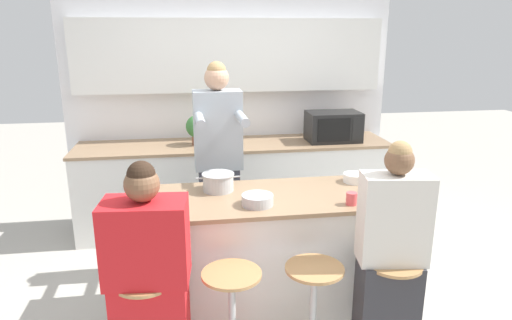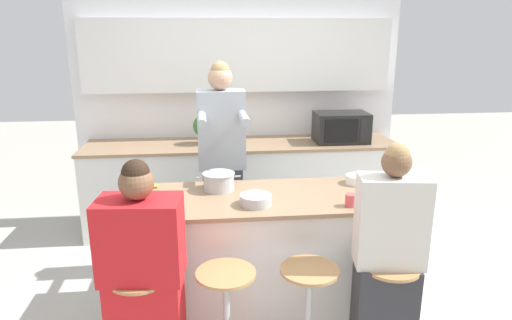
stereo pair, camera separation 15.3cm
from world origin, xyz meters
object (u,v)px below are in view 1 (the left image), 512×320
(kitchen_island, at_px, (258,254))
(person_seated_near, at_px, (390,264))
(potted_plant, at_px, (197,128))
(bar_stool_center_left, at_px, (232,319))
(banana_bunch, at_px, (148,187))
(person_wrapped_blanket, at_px, (149,284))
(bar_stool_center_right, at_px, (313,313))
(cooking_pot, at_px, (218,182))
(fruit_bowl, at_px, (258,200))
(microwave, at_px, (333,126))
(bar_stool_rightmost, at_px, (390,306))
(person_cooking, at_px, (219,171))
(coffee_cup_near, at_px, (352,199))

(kitchen_island, bearing_deg, person_seated_near, -39.74)
(potted_plant, bearing_deg, bar_stool_center_left, -86.74)
(banana_bunch, bearing_deg, person_wrapped_blanket, -86.86)
(bar_stool_center_right, relative_size, person_wrapped_blanket, 0.49)
(bar_stool_center_right, bearing_deg, potted_plant, 106.03)
(cooking_pot, distance_m, fruit_bowl, 0.41)
(microwave, bearing_deg, person_wrapped_blanket, -129.79)
(kitchen_island, relative_size, person_seated_near, 1.30)
(microwave, bearing_deg, bar_stool_rightmost, -97.63)
(bar_stool_center_right, xyz_separation_m, bar_stool_rightmost, (0.51, -0.01, 0.00))
(fruit_bowl, height_order, banana_bunch, fruit_bowl)
(person_cooking, relative_size, potted_plant, 5.98)
(bar_stool_rightmost, height_order, fruit_bowl, fruit_bowl)
(person_cooking, xyz_separation_m, person_wrapped_blanket, (-0.51, -1.30, -0.26))
(coffee_cup_near, bearing_deg, person_wrapped_blanket, -164.79)
(cooking_pot, distance_m, banana_bunch, 0.53)
(bar_stool_rightmost, bearing_deg, person_seated_near, 132.48)
(bar_stool_center_left, distance_m, banana_bunch, 1.19)
(bar_stool_center_right, relative_size, person_seated_near, 0.47)
(kitchen_island, bearing_deg, bar_stool_center_right, -68.00)
(banana_bunch, height_order, microwave, microwave)
(kitchen_island, height_order, person_wrapped_blanket, person_wrapped_blanket)
(kitchen_island, xyz_separation_m, bar_stool_center_left, (-0.25, -0.62, -0.10))
(fruit_bowl, height_order, potted_plant, potted_plant)
(coffee_cup_near, bearing_deg, microwave, 76.07)
(bar_stool_rightmost, distance_m, fruit_bowl, 1.10)
(person_cooking, bearing_deg, microwave, 32.15)
(potted_plant, bearing_deg, bar_stool_rightmost, -62.71)
(person_cooking, bearing_deg, bar_stool_center_right, -71.16)
(coffee_cup_near, xyz_separation_m, potted_plant, (-0.99, 1.83, 0.14))
(bar_stool_center_right, height_order, potted_plant, potted_plant)
(microwave, distance_m, potted_plant, 1.43)
(cooking_pot, bearing_deg, bar_stool_center_right, -56.63)
(bar_stool_center_right, height_order, cooking_pot, cooking_pot)
(bar_stool_rightmost, bearing_deg, cooking_pot, 142.09)
(bar_stool_center_left, bearing_deg, bar_stool_rightmost, -1.07)
(kitchen_island, xyz_separation_m, microwave, (1.05, 1.53, 0.62))
(bar_stool_center_left, distance_m, fruit_bowl, 0.78)
(bar_stool_center_right, height_order, banana_bunch, banana_bunch)
(bar_stool_center_left, bearing_deg, potted_plant, 93.26)
(person_seated_near, xyz_separation_m, cooking_pot, (-1.02, 0.79, 0.33))
(coffee_cup_near, bearing_deg, bar_stool_center_right, -133.58)
(banana_bunch, bearing_deg, coffee_cup_near, -20.55)
(bar_stool_center_right, xyz_separation_m, person_seated_near, (0.49, 0.01, 0.29))
(bar_stool_center_left, bearing_deg, fruit_bowl, 63.33)
(coffee_cup_near, bearing_deg, cooking_pot, 154.47)
(kitchen_island, relative_size, bar_stool_rightmost, 2.76)
(person_cooking, bearing_deg, bar_stool_rightmost, -54.43)
(person_seated_near, xyz_separation_m, microwave, (0.31, 2.15, 0.43))
(person_seated_near, bearing_deg, cooking_pot, 150.12)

